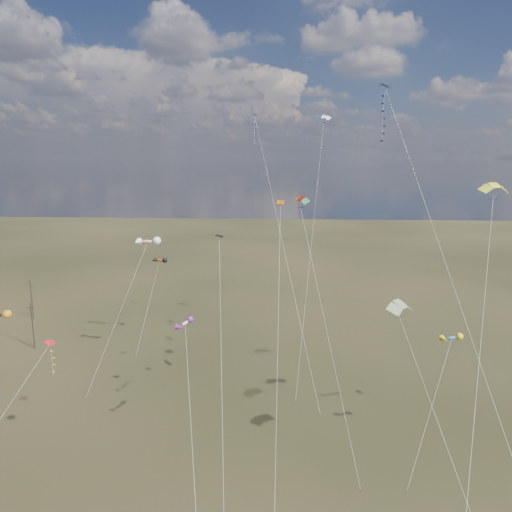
# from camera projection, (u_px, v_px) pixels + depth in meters

# --- Properties ---
(ground) EXTENTS (400.00, 400.00, 0.00)m
(ground) POSITION_uv_depth(u_px,v_px,m) (245.00, 482.00, 45.09)
(ground) COLOR black
(ground) RESTS_ON ground
(utility_pole_near) EXTENTS (1.40, 0.20, 8.00)m
(utility_pole_near) POSITION_uv_depth(u_px,v_px,m) (33.00, 326.00, 75.79)
(utility_pole_near) COLOR black
(utility_pole_near) RESTS_ON ground
(utility_pole_far) EXTENTS (1.40, 0.20, 8.00)m
(utility_pole_far) POSITION_uv_depth(u_px,v_px,m) (32.00, 299.00, 89.93)
(utility_pole_far) COLOR black
(utility_pole_far) RESTS_ON ground
(diamond_black_high) EXTENTS (9.77, 27.23, 38.85)m
(diamond_black_high) POSITION_uv_depth(u_px,v_px,m) (392.00, 138.00, 45.70)
(diamond_black_high) COLOR black
(diamond_black_high) RESTS_ON ground
(diamond_navy_tall) EXTENTS (10.32, 24.67, 38.33)m
(diamond_navy_tall) POSITION_uv_depth(u_px,v_px,m) (259.00, 148.00, 71.85)
(diamond_navy_tall) COLOR #091247
(diamond_navy_tall) RESTS_ON ground
(diamond_black_mid) EXTENTS (2.53, 15.12, 23.23)m
(diamond_black_mid) POSITION_uv_depth(u_px,v_px,m) (221.00, 314.00, 46.37)
(diamond_black_mid) COLOR black
(diamond_black_mid) RESTS_ON ground
(diamond_red_low) EXTENTS (7.80, 9.39, 13.04)m
(diamond_red_low) POSITION_uv_depth(u_px,v_px,m) (46.00, 365.00, 46.62)
(diamond_red_low) COLOR #B2161C
(diamond_red_low) RESTS_ON ground
(diamond_orange_center) EXTENTS (0.86, 14.79, 26.85)m
(diamond_orange_center) POSITION_uv_depth(u_px,v_px,m) (279.00, 291.00, 46.54)
(diamond_orange_center) COLOR #BE5600
(diamond_orange_center) RESTS_ON ground
(parafoil_yellow) EXTENTS (11.56, 24.97, 29.47)m
(parafoil_yellow) POSITION_uv_depth(u_px,v_px,m) (495.00, 187.00, 43.86)
(parafoil_yellow) COLOR yellow
(parafoil_yellow) RESTS_ON ground
(parafoil_blue_white) EXTENTS (5.46, 21.47, 38.30)m
(parafoil_blue_white) POSITION_uv_depth(u_px,v_px,m) (324.00, 119.00, 71.71)
(parafoil_blue_white) COLOR blue
(parafoil_blue_white) RESTS_ON ground
(parafoil_striped) EXTENTS (7.15, 12.39, 18.81)m
(parafoil_striped) POSITION_uv_depth(u_px,v_px,m) (401.00, 304.00, 42.29)
(parafoil_striped) COLOR yellow
(parafoil_striped) RESTS_ON ground
(parafoil_tricolor) EXTENTS (7.08, 14.46, 27.41)m
(parafoil_tricolor) POSITION_uv_depth(u_px,v_px,m) (301.00, 200.00, 51.41)
(parafoil_tricolor) COLOR yellow
(parafoil_tricolor) RESTS_ON ground
(novelty_orange_black) EXTENTS (3.89, 8.81, 14.78)m
(novelty_orange_black) POSITION_uv_depth(u_px,v_px,m) (159.00, 261.00, 77.72)
(novelty_orange_black) COLOR #CC3C08
(novelty_orange_black) RESTS_ON ground
(novelty_white_purple) EXTENTS (3.82, 12.79, 14.74)m
(novelty_white_purple) POSITION_uv_depth(u_px,v_px,m) (185.00, 324.00, 47.89)
(novelty_white_purple) COLOR silver
(novelty_white_purple) RESTS_ON ground
(novelty_redwhite_stripe) EXTENTS (7.84, 12.29, 20.02)m
(novelty_redwhite_stripe) POSITION_uv_depth(u_px,v_px,m) (147.00, 242.00, 67.15)
(novelty_redwhite_stripe) COLOR red
(novelty_redwhite_stripe) RESTS_ON ground
(novelty_blue_yellow) EXTENTS (6.51, 7.36, 13.57)m
(novelty_blue_yellow) POSITION_uv_depth(u_px,v_px,m) (452.00, 339.00, 47.09)
(novelty_blue_yellow) COLOR #1566B0
(novelty_blue_yellow) RESTS_ON ground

